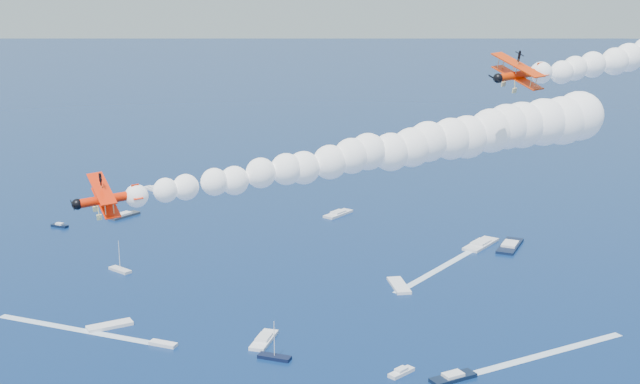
# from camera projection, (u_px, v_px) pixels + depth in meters

# --- Properties ---
(biplane_lead) EXTENTS (9.91, 10.37, 6.49)m
(biplane_lead) POSITION_uv_depth(u_px,v_px,m) (519.00, 75.00, 89.59)
(biplane_lead) COLOR red
(biplane_trail) EXTENTS (10.13, 10.81, 6.42)m
(biplane_trail) POSITION_uv_depth(u_px,v_px,m) (108.00, 199.00, 84.03)
(biplane_trail) COLOR red
(smoke_trail_trail) EXTENTS (63.14, 59.86, 10.75)m
(smoke_trail_trail) POSITION_uv_depth(u_px,v_px,m) (381.00, 151.00, 95.29)
(smoke_trail_trail) COLOR white
(spectator_boats) EXTENTS (237.27, 197.20, 0.70)m
(spectator_boats) POSITION_uv_depth(u_px,v_px,m) (415.00, 306.00, 189.96)
(spectator_boats) COLOR white
(spectator_boats) RESTS_ON ground
(boat_wakes) EXTENTS (131.38, 74.23, 0.04)m
(boat_wakes) POSITION_uv_depth(u_px,v_px,m) (354.00, 314.00, 186.33)
(boat_wakes) COLOR white
(boat_wakes) RESTS_ON ground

